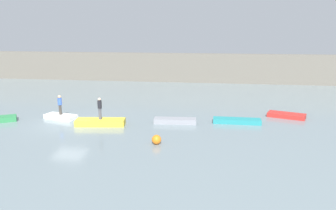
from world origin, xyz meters
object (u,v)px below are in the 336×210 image
at_px(rowboat_teal, 237,121).
at_px(mooring_buoy, 156,140).
at_px(rowboat_yellow, 100,122).
at_px(person_blue_shirt, 60,104).
at_px(person_dark_shirt, 100,107).
at_px(rowboat_red, 286,115).
at_px(rowboat_white, 61,117).
at_px(rowboat_grey, 175,121).

distance_m(rowboat_teal, mooring_buoy, 7.98).
relative_size(rowboat_yellow, person_blue_shirt, 2.30).
xyz_separation_m(rowboat_yellow, mooring_buoy, (5.08, -3.73, 0.07)).
relative_size(person_blue_shirt, mooring_buoy, 2.62).
height_order(person_dark_shirt, mooring_buoy, person_dark_shirt).
xyz_separation_m(person_dark_shirt, mooring_buoy, (5.08, -3.73, -1.11)).
distance_m(rowboat_teal, person_dark_shirt, 10.82).
xyz_separation_m(rowboat_red, mooring_buoy, (-9.71, -8.20, 0.14)).
bearing_deg(rowboat_white, person_dark_shirt, -4.60).
relative_size(rowboat_grey, rowboat_red, 1.10).
height_order(rowboat_white, rowboat_yellow, rowboat_yellow).
distance_m(rowboat_white, rowboat_yellow, 4.16).
bearing_deg(rowboat_yellow, rowboat_red, 9.33).
height_order(rowboat_red, mooring_buoy, mooring_buoy).
bearing_deg(person_dark_shirt, rowboat_teal, 11.19).
bearing_deg(rowboat_white, rowboat_grey, 14.96).
height_order(rowboat_teal, rowboat_red, rowboat_teal).
relative_size(rowboat_white, mooring_buoy, 4.30).
distance_m(person_dark_shirt, mooring_buoy, 6.40).
distance_m(rowboat_teal, rowboat_red, 4.88).
bearing_deg(rowboat_teal, rowboat_grey, -171.44).
bearing_deg(rowboat_white, rowboat_yellow, -4.60).
bearing_deg(mooring_buoy, rowboat_grey, 83.29).
distance_m(rowboat_yellow, person_blue_shirt, 4.28).
bearing_deg(rowboat_white, mooring_buoy, -14.61).
distance_m(rowboat_grey, person_blue_shirt, 9.66).
xyz_separation_m(rowboat_red, person_blue_shirt, (-18.71, -3.08, 1.10)).
height_order(rowboat_yellow, person_dark_shirt, person_dark_shirt).
distance_m(person_dark_shirt, person_blue_shirt, 4.16).
distance_m(rowboat_yellow, person_dark_shirt, 1.19).
bearing_deg(rowboat_red, rowboat_white, -151.20).
xyz_separation_m(rowboat_yellow, rowboat_red, (14.79, 4.48, -0.06)).
height_order(person_blue_shirt, mooring_buoy, person_blue_shirt).
xyz_separation_m(rowboat_yellow, person_blue_shirt, (-3.91, 1.40, 1.04)).
distance_m(rowboat_grey, rowboat_red, 9.62).
height_order(rowboat_yellow, rowboat_teal, rowboat_yellow).
height_order(rowboat_white, person_blue_shirt, person_blue_shirt).
distance_m(rowboat_red, person_blue_shirt, 18.99).
height_order(rowboat_white, person_dark_shirt, person_dark_shirt).
relative_size(rowboat_teal, rowboat_red, 1.23).
distance_m(rowboat_white, rowboat_grey, 9.60).
relative_size(rowboat_grey, person_dark_shirt, 1.96).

